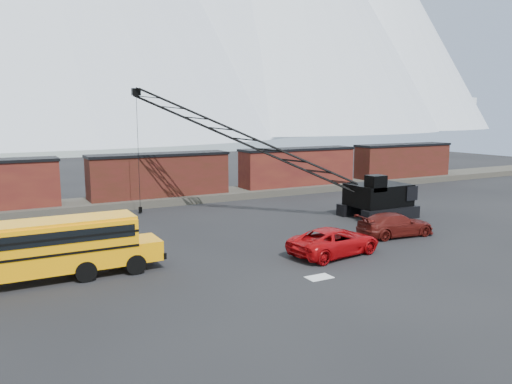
% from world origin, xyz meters
% --- Properties ---
extents(ground, '(160.00, 160.00, 0.00)m').
position_xyz_m(ground, '(0.00, 0.00, 0.00)').
color(ground, black).
rests_on(ground, ground).
extents(gravel_berm, '(120.00, 5.00, 0.70)m').
position_xyz_m(gravel_berm, '(0.00, 22.00, 0.35)').
color(gravel_berm, '#49443C').
rests_on(gravel_berm, ground).
extents(boxcar_mid, '(13.70, 3.10, 4.17)m').
position_xyz_m(boxcar_mid, '(0.00, 22.00, 2.76)').
color(boxcar_mid, '#491714').
rests_on(boxcar_mid, gravel_berm).
extents(boxcar_east_near, '(13.70, 3.10, 4.17)m').
position_xyz_m(boxcar_east_near, '(16.00, 22.00, 2.76)').
color(boxcar_east_near, '#451314').
rests_on(boxcar_east_near, gravel_berm).
extents(boxcar_east_far, '(13.70, 3.10, 4.17)m').
position_xyz_m(boxcar_east_far, '(32.00, 22.00, 2.76)').
color(boxcar_east_far, '#491714').
rests_on(boxcar_east_far, gravel_berm).
extents(snow_patch, '(1.40, 0.90, 0.02)m').
position_xyz_m(snow_patch, '(0.50, -4.00, 0.01)').
color(snow_patch, silver).
rests_on(snow_patch, ground).
extents(school_bus, '(11.65, 2.65, 3.19)m').
position_xyz_m(school_bus, '(-12.40, 2.34, 1.79)').
color(school_bus, '#F89B05').
rests_on(school_bus, ground).
extents(red_pickup, '(6.46, 3.65, 1.70)m').
position_xyz_m(red_pickup, '(3.88, -0.86, 0.85)').
color(red_pickup, '#AC080C').
rests_on(red_pickup, ground).
extents(maroon_suv, '(5.94, 2.91, 1.66)m').
position_xyz_m(maroon_suv, '(10.63, 0.94, 0.83)').
color(maroon_suv, '#4C110D').
rests_on(maroon_suv, ground).
extents(crawler_crane, '(20.64, 13.37, 10.96)m').
position_xyz_m(crawler_crane, '(4.68, 12.11, 6.39)').
color(crawler_crane, black).
rests_on(crawler_crane, ground).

